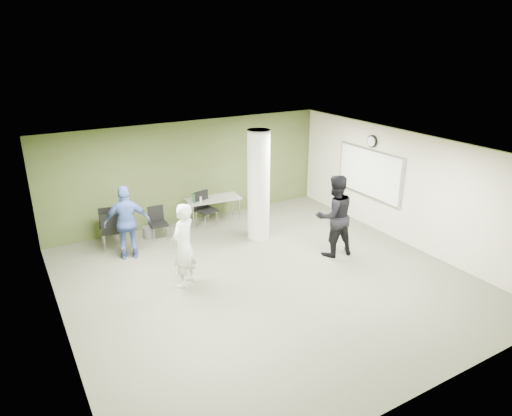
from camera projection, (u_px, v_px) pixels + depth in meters
floor at (266, 279)px, 9.77m from camera, size 8.00×8.00×0.00m
ceiling at (267, 152)px, 8.79m from camera, size 8.00×8.00×0.00m
wall_back at (190, 172)px, 12.52m from camera, size 8.00×2.80×0.02m
wall_left at (56, 265)px, 7.40m from camera, size 0.02×8.00×2.80m
wall_right_cream at (405, 188)px, 11.16m from camera, size 0.02×8.00×2.80m
column at (259, 186)px, 11.37m from camera, size 0.56×0.56×2.80m
whiteboard at (369, 173)px, 12.06m from camera, size 0.05×2.30×1.30m
wall_clock at (372, 141)px, 11.76m from camera, size 0.06×0.32×0.32m
folding_table at (213, 200)px, 12.59m from camera, size 1.54×0.80×0.95m
wastebasket at (148, 232)px, 11.74m from camera, size 0.27×0.27×0.31m
chair_back_left at (112, 228)px, 10.95m from camera, size 0.57×0.57×0.98m
chair_back_right at (109, 221)px, 11.32m from camera, size 0.57×0.57×0.99m
chair_table_left at (157, 220)px, 11.63m from camera, size 0.44×0.44×0.85m
chair_table_right at (204, 206)px, 12.36m from camera, size 0.58×0.58×0.97m
woman_white at (184, 245)px, 9.27m from camera, size 0.78×0.72×1.80m
man_black at (334, 216)px, 10.58m from camera, size 1.05×0.87×1.96m
man_blue at (127, 223)px, 10.45m from camera, size 1.11×0.68×1.76m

